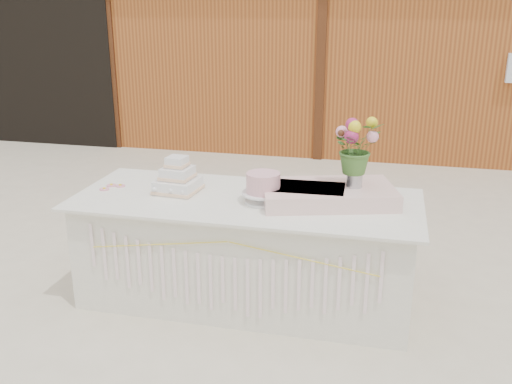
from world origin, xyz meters
TOP-DOWN VIEW (x-y plane):
  - ground at (0.00, 0.00)m, footprint 80.00×80.00m
  - barn at (-0.01, 5.99)m, footprint 12.60×4.60m
  - cake_table at (0.00, -0.00)m, footprint 2.40×1.00m
  - wedding_cake at (-0.51, 0.03)m, footprint 0.32×0.32m
  - pink_cake_stand at (0.13, -0.06)m, footprint 0.29×0.29m
  - satin_runner at (0.56, 0.06)m, footprint 0.99×0.73m
  - flower_vase at (0.73, 0.09)m, footprint 0.11×0.11m
  - bouquet at (0.73, 0.09)m, footprint 0.42×0.41m
  - loose_flowers at (-1.00, 0.09)m, footprint 0.20×0.37m

SIDE VIEW (x-z plane):
  - ground at x=0.00m, z-range 0.00..0.00m
  - cake_table at x=0.00m, z-range 0.00..0.77m
  - loose_flowers at x=-1.00m, z-range 0.77..0.79m
  - satin_runner at x=0.56m, z-range 0.77..0.88m
  - wedding_cake at x=-0.51m, z-range 0.73..0.99m
  - pink_cake_stand at x=0.13m, z-range 0.78..0.99m
  - flower_vase at x=0.73m, z-range 0.88..1.03m
  - bouquet at x=0.73m, z-range 1.03..1.38m
  - barn at x=-0.01m, z-range 0.03..3.33m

